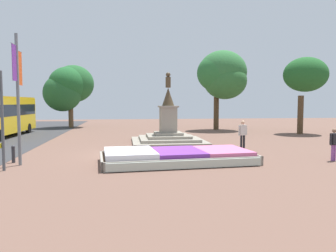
# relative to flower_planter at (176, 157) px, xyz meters

# --- Properties ---
(ground_plane) EXTENTS (75.46, 75.46, 0.00)m
(ground_plane) POSITION_rel_flower_planter_xyz_m (-2.02, 2.54, -0.29)
(ground_plane) COLOR brown
(flower_planter) EXTENTS (7.39, 3.93, 0.65)m
(flower_planter) POSITION_rel_flower_planter_xyz_m (0.00, 0.00, 0.00)
(flower_planter) COLOR #38281C
(flower_planter) RESTS_ON ground_plane
(statue_monument) EXTENTS (5.05, 5.05, 4.93)m
(statue_monument) POSITION_rel_flower_planter_xyz_m (0.65, 7.77, 0.47)
(statue_monument) COLOR gray
(statue_monument) RESTS_ON ground_plane
(banner_pole) EXTENTS (0.14, 1.32, 5.87)m
(banner_pole) POSITION_rel_flower_planter_xyz_m (-7.09, 0.32, 3.00)
(banner_pole) COLOR slate
(banner_pole) RESTS_ON ground_plane
(pedestrian_with_handbag) EXTENTS (0.52, 0.36, 1.57)m
(pedestrian_with_handbag) POSITION_rel_flower_planter_xyz_m (7.69, -0.46, 0.61)
(pedestrian_with_handbag) COLOR #8C4C99
(pedestrian_with_handbag) RESTS_ON ground_plane
(pedestrian_near_planter) EXTENTS (0.56, 0.28, 1.75)m
(pedestrian_near_planter) POSITION_rel_flower_planter_xyz_m (4.61, 3.65, 0.73)
(pedestrian_near_planter) COLOR black
(pedestrian_near_planter) RESTS_ON ground_plane
(kerb_bollard_mid_b) EXTENTS (0.17, 0.17, 0.83)m
(kerb_bollard_mid_b) POSITION_rel_flower_planter_xyz_m (-7.59, 0.98, 0.15)
(kerb_bollard_mid_b) COLOR #2D2D33
(kerb_bollard_mid_b) RESTS_ON ground_plane
(park_tree_far_left) EXTENTS (5.09, 4.75, 8.09)m
(park_tree_far_left) POSITION_rel_flower_planter_xyz_m (7.49, 17.44, 5.30)
(park_tree_far_left) COLOR #4C3823
(park_tree_far_left) RESTS_ON ground_plane
(park_tree_behind_statue) EXTENTS (3.94, 3.73, 6.90)m
(park_tree_behind_statue) POSITION_rel_flower_planter_xyz_m (13.86, 12.79, 4.98)
(park_tree_behind_statue) COLOR #4C3823
(park_tree_behind_statue) RESTS_ON ground_plane
(park_tree_far_right) EXTENTS (5.40, 5.34, 7.05)m
(park_tree_far_right) POSITION_rel_flower_planter_xyz_m (-8.61, 22.93, 4.30)
(park_tree_far_right) COLOR brown
(park_tree_far_right) RESTS_ON ground_plane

